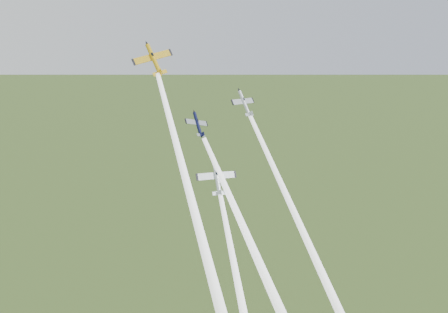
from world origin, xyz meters
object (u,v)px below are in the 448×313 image
plane_yellow (154,59)px  plane_navy (198,124)px  plane_silver_right (244,103)px  plane_silver_low (217,178)px

plane_yellow → plane_navy: bearing=-24.5°
plane_navy → plane_silver_right: bearing=-4.2°
plane_navy → plane_silver_low: bearing=-96.3°
plane_yellow → plane_silver_right: plane_yellow is taller
plane_navy → plane_yellow: bearing=136.0°
plane_yellow → plane_silver_right: size_ratio=1.11×
plane_yellow → plane_silver_right: 24.30m
plane_navy → plane_silver_right: plane_silver_right is taller
plane_silver_right → plane_yellow: bearing=161.0°
plane_silver_low → plane_silver_right: bearing=46.3°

